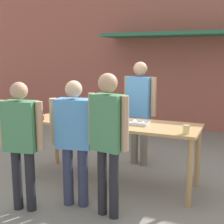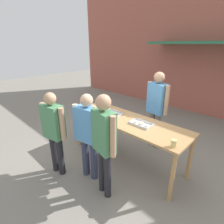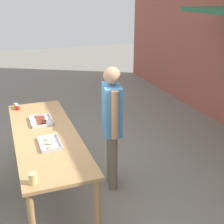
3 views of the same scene
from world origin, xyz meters
The scene contains 8 objects.
ground_plane centered at (0.00, 0.00, 0.00)m, with size 24.00×24.00×0.00m, color gray.
serving_table centered at (0.00, 0.00, 0.84)m, with size 2.56×0.83×0.94m.
food_tray_sausages centered at (-0.41, 0.00, 0.95)m, with size 0.42×0.31×0.04m.
food_tray_buns centered at (0.35, 0.00, 0.96)m, with size 0.41×0.26×0.06m.
condiment_jar_mustard centered at (-1.14, -0.30, 0.98)m, with size 0.07×0.07×0.08m.
condiment_jar_ketchup centered at (-1.05, -0.28, 0.98)m, with size 0.07×0.07×0.08m.
beer_cup centered at (1.14, -0.29, 1.00)m, with size 0.09×0.09×0.12m.
person_server_behind_table centered at (0.13, 0.91, 1.08)m, with size 0.61×0.31×1.81m.
Camera 3 is at (3.87, -0.45, 2.73)m, focal length 50.00 mm.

